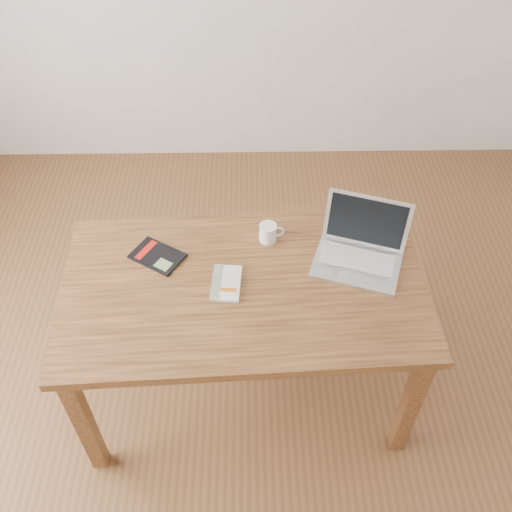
{
  "coord_description": "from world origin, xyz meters",
  "views": [
    {
      "loc": [
        0.08,
        -1.39,
        2.47
      ],
      "look_at": [
        0.11,
        0.15,
        0.85
      ],
      "focal_mm": 40.0,
      "sensor_mm": 36.0,
      "label": 1
    }
  ],
  "objects_px": {
    "desk": "(244,299)",
    "coffee_mug": "(269,232)",
    "laptop": "(360,249)",
    "black_guidebook": "(157,256)",
    "white_guidebook": "(226,283)"
  },
  "relations": [
    {
      "from": "black_guidebook",
      "to": "laptop",
      "type": "height_order",
      "value": "laptop"
    },
    {
      "from": "white_guidebook",
      "to": "coffee_mug",
      "type": "height_order",
      "value": "coffee_mug"
    },
    {
      "from": "white_guidebook",
      "to": "laptop",
      "type": "height_order",
      "value": "laptop"
    },
    {
      "from": "white_guidebook",
      "to": "coffee_mug",
      "type": "xyz_separation_m",
      "value": [
        0.18,
        0.25,
        0.03
      ]
    },
    {
      "from": "coffee_mug",
      "to": "laptop",
      "type": "bearing_deg",
      "value": -23.29
    },
    {
      "from": "laptop",
      "to": "desk",
      "type": "bearing_deg",
      "value": -144.88
    },
    {
      "from": "desk",
      "to": "black_guidebook",
      "type": "bearing_deg",
      "value": 153.7
    },
    {
      "from": "laptop",
      "to": "coffee_mug",
      "type": "bearing_deg",
      "value": -178.11
    },
    {
      "from": "black_guidebook",
      "to": "coffee_mug",
      "type": "xyz_separation_m",
      "value": [
        0.47,
        0.1,
        0.04
      ]
    },
    {
      "from": "desk",
      "to": "coffee_mug",
      "type": "distance_m",
      "value": 0.3
    },
    {
      "from": "black_guidebook",
      "to": "laptop",
      "type": "relative_size",
      "value": 0.6
    },
    {
      "from": "desk",
      "to": "black_guidebook",
      "type": "relative_size",
      "value": 5.93
    },
    {
      "from": "desk",
      "to": "white_guidebook",
      "type": "bearing_deg",
      "value": 176.72
    },
    {
      "from": "desk",
      "to": "laptop",
      "type": "height_order",
      "value": "laptop"
    },
    {
      "from": "laptop",
      "to": "coffee_mug",
      "type": "distance_m",
      "value": 0.39
    }
  ]
}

